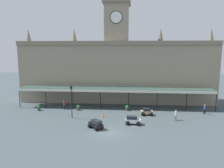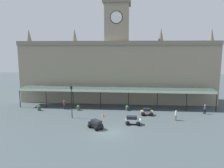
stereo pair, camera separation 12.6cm
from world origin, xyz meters
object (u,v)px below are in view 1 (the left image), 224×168
object	(u,v)px
car_white_estate	(133,121)
planter_forecourt_centre	(127,108)
car_black_estate	(96,125)
pedestrian_beside_cars	(176,115)
pedestrian_near_entrance	(64,104)
victorian_lamppost	(72,98)
planter_by_canopy	(39,108)
planter_near_kerb	(78,108)
traffic_cone	(103,115)
car_beige_sedan	(147,112)
pedestrian_crossing_forecourt	(205,109)

from	to	relation	value
car_white_estate	planter_forecourt_centre	size ratio (longest dim) A/B	2.41
car_black_estate	pedestrian_beside_cars	size ratio (longest dim) A/B	1.43
pedestrian_near_entrance	planter_forecourt_centre	xyz separation A→B (m)	(11.65, 0.02, -0.42)
car_white_estate	victorian_lamppost	xyz separation A→B (m)	(-9.79, 2.23, 2.74)
planter_by_canopy	planter_near_kerb	world-z (taller)	same
traffic_cone	planter_forecourt_centre	bearing A→B (deg)	45.96
victorian_lamppost	planter_forecourt_centre	size ratio (longest dim) A/B	5.60
car_black_estate	car_white_estate	xyz separation A→B (m)	(5.23, 2.13, 0.00)
car_beige_sedan	planter_forecourt_centre	distance (m)	4.18
pedestrian_crossing_forecourt	pedestrian_beside_cars	distance (m)	6.87
car_black_estate	victorian_lamppost	size ratio (longest dim) A/B	0.44
car_beige_sedan	planter_near_kerb	xyz separation A→B (m)	(-12.20, 1.94, -0.01)
car_beige_sedan	pedestrian_crossing_forecourt	distance (m)	10.14
car_white_estate	pedestrian_crossing_forecourt	bearing A→B (deg)	26.93
pedestrian_near_entrance	planter_near_kerb	world-z (taller)	pedestrian_near_entrance
car_white_estate	planter_near_kerb	size ratio (longest dim) A/B	2.41
pedestrian_beside_cars	planter_forecourt_centre	bearing A→B (deg)	147.88
pedestrian_beside_cars	victorian_lamppost	distance (m)	16.71
pedestrian_crossing_forecourt	planter_by_canopy	bearing A→B (deg)	-179.38
pedestrian_crossing_forecourt	pedestrian_near_entrance	bearing A→B (deg)	177.91
car_white_estate	pedestrian_crossing_forecourt	xyz separation A→B (m)	(12.40, 6.30, 0.34)
pedestrian_near_entrance	planter_forecourt_centre	distance (m)	11.66
traffic_cone	car_white_estate	bearing A→B (deg)	-33.76
pedestrian_crossing_forecourt	car_beige_sedan	bearing A→B (deg)	-171.05
car_beige_sedan	victorian_lamppost	world-z (taller)	victorian_lamppost
car_white_estate	victorian_lamppost	size ratio (longest dim) A/B	0.43
pedestrian_beside_cars	planter_by_canopy	xyz separation A→B (m)	(-23.69, 3.58, -0.42)
planter_near_kerb	pedestrian_beside_cars	bearing A→B (deg)	-14.41
car_beige_sedan	traffic_cone	bearing A→B (deg)	-168.28
car_beige_sedan	pedestrian_beside_cars	xyz separation A→B (m)	(4.35, -2.32, 0.41)
victorian_lamppost	car_beige_sedan	bearing A→B (deg)	11.57
car_white_estate	planter_near_kerb	distance (m)	11.86
pedestrian_beside_cars	victorian_lamppost	bearing A→B (deg)	-179.40
planter_near_kerb	victorian_lamppost	bearing A→B (deg)	-89.72
pedestrian_crossing_forecourt	victorian_lamppost	world-z (taller)	victorian_lamppost
pedestrian_crossing_forecourt	planter_forecourt_centre	xyz separation A→B (m)	(-13.35, 0.93, -0.42)
pedestrian_beside_cars	planter_by_canopy	bearing A→B (deg)	171.41
car_black_estate	car_white_estate	size ratio (longest dim) A/B	1.03
car_beige_sedan	car_black_estate	bearing A→B (deg)	-138.04
car_white_estate	pedestrian_near_entrance	distance (m)	14.52
car_white_estate	pedestrian_crossing_forecourt	size ratio (longest dim) A/B	1.38
car_black_estate	victorian_lamppost	xyz separation A→B (m)	(-4.57, 4.36, 2.74)
car_white_estate	traffic_cone	size ratio (longest dim) A/B	3.81
car_white_estate	planter_forecourt_centre	world-z (taller)	car_white_estate
pedestrian_crossing_forecourt	planter_by_canopy	size ratio (longest dim) A/B	1.74
car_black_estate	pedestrian_crossing_forecourt	xyz separation A→B (m)	(17.63, 8.43, 0.34)
traffic_cone	car_black_estate	bearing A→B (deg)	-94.29
planter_by_canopy	traffic_cone	bearing A→B (deg)	-12.81
car_white_estate	planter_near_kerb	bearing A→B (deg)	145.85
pedestrian_crossing_forecourt	victorian_lamppost	bearing A→B (deg)	-169.61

